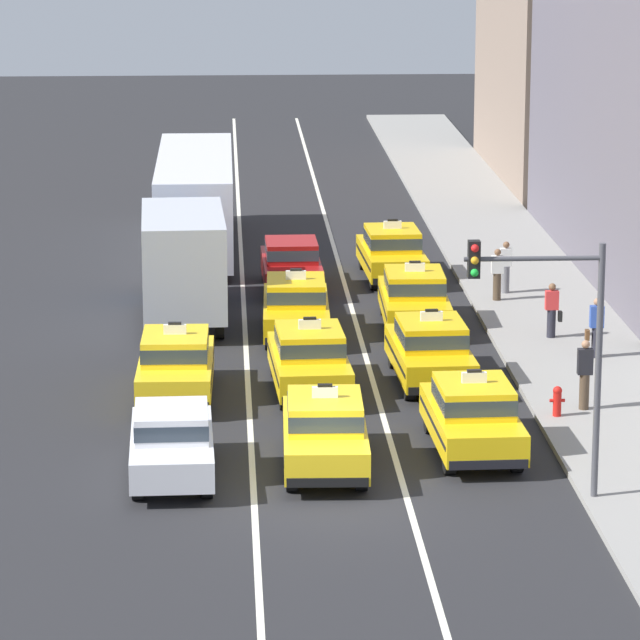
{
  "coord_description": "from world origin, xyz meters",
  "views": [
    {
      "loc": [
        -2.15,
        -37.92,
        13.09
      ],
      "look_at": [
        0.31,
        10.72,
        1.3
      ],
      "focal_mm": 108.01,
      "sensor_mm": 36.0,
      "label": 1
    }
  ],
  "objects_px": {
    "taxi_center_second": "(309,358)",
    "pedestrian_trailing": "(497,274)",
    "sedan_center_fourth": "(291,263)",
    "pedestrian_by_storefront": "(596,328)",
    "fire_hydrant": "(557,400)",
    "taxi_left_second": "(176,364)",
    "taxi_right_fourth": "(392,252)",
    "pedestrian_mid_block": "(506,267)",
    "box_truck_left_third": "(183,259)",
    "pedestrian_far_corner": "(585,374)",
    "traffic_light_pole": "(553,325)",
    "bus_left_fourth": "(195,198)",
    "sedan_left_nearest": "(172,440)",
    "taxi_right_nearest": "(473,415)",
    "pedestrian_near_crosswalk": "(552,310)",
    "taxi_center_third": "(296,306)",
    "taxi_center_nearest": "(325,431)",
    "taxi_right_third": "(414,297)",
    "taxi_right_second": "(430,350)"
  },
  "relations": [
    {
      "from": "taxi_right_nearest",
      "to": "traffic_light_pole",
      "type": "relative_size",
      "value": 0.83
    },
    {
      "from": "taxi_right_second",
      "to": "pedestrian_far_corner",
      "type": "bearing_deg",
      "value": -42.02
    },
    {
      "from": "taxi_right_third",
      "to": "pedestrian_by_storefront",
      "type": "bearing_deg",
      "value": -43.06
    },
    {
      "from": "taxi_center_nearest",
      "to": "traffic_light_pole",
      "type": "height_order",
      "value": "traffic_light_pole"
    },
    {
      "from": "sedan_left_nearest",
      "to": "pedestrian_trailing",
      "type": "bearing_deg",
      "value": 59.82
    },
    {
      "from": "taxi_center_second",
      "to": "taxi_right_third",
      "type": "bearing_deg",
      "value": 63.66
    },
    {
      "from": "taxi_right_fourth",
      "to": "pedestrian_trailing",
      "type": "height_order",
      "value": "taxi_right_fourth"
    },
    {
      "from": "bus_left_fourth",
      "to": "pedestrian_trailing",
      "type": "height_order",
      "value": "bus_left_fourth"
    },
    {
      "from": "taxi_center_nearest",
      "to": "pedestrian_by_storefront",
      "type": "xyz_separation_m",
      "value": [
        7.64,
        8.71,
        0.07
      ]
    },
    {
      "from": "fire_hydrant",
      "to": "taxi_right_fourth",
      "type": "bearing_deg",
      "value": 99.06
    },
    {
      "from": "taxi_right_nearest",
      "to": "pedestrian_mid_block",
      "type": "xyz_separation_m",
      "value": [
        3.0,
        15.48,
        0.07
      ]
    },
    {
      "from": "taxi_center_second",
      "to": "pedestrian_mid_block",
      "type": "distance_m",
      "value": 12.14
    },
    {
      "from": "bus_left_fourth",
      "to": "taxi_center_third",
      "type": "xyz_separation_m",
      "value": [
        2.94,
        -12.2,
        -0.94
      ]
    },
    {
      "from": "taxi_left_second",
      "to": "pedestrian_by_storefront",
      "type": "height_order",
      "value": "taxi_left_second"
    },
    {
      "from": "sedan_center_fourth",
      "to": "pedestrian_by_storefront",
      "type": "bearing_deg",
      "value": -49.75
    },
    {
      "from": "taxi_left_second",
      "to": "taxi_right_fourth",
      "type": "bearing_deg",
      "value": 64.04
    },
    {
      "from": "pedestrian_by_storefront",
      "to": "traffic_light_pole",
      "type": "height_order",
      "value": "traffic_light_pole"
    },
    {
      "from": "pedestrian_trailing",
      "to": "pedestrian_far_corner",
      "type": "relative_size",
      "value": 0.91
    },
    {
      "from": "pedestrian_mid_block",
      "to": "box_truck_left_third",
      "type": "bearing_deg",
      "value": -166.29
    },
    {
      "from": "sedan_center_fourth",
      "to": "pedestrian_trailing",
      "type": "distance_m",
      "value": 6.48
    },
    {
      "from": "sedan_left_nearest",
      "to": "sedan_center_fourth",
      "type": "xyz_separation_m",
      "value": [
        3.24,
        18.28,
        0.0
      ]
    },
    {
      "from": "taxi_right_nearest",
      "to": "taxi_right_third",
      "type": "xyz_separation_m",
      "value": [
        -0.15,
        11.81,
        0.0
      ]
    },
    {
      "from": "taxi_right_second",
      "to": "pedestrian_by_storefront",
      "type": "xyz_separation_m",
      "value": [
        4.58,
        1.8,
        0.07
      ]
    },
    {
      "from": "taxi_center_third",
      "to": "taxi_right_nearest",
      "type": "relative_size",
      "value": 1.0
    },
    {
      "from": "bus_left_fourth",
      "to": "pedestrian_far_corner",
      "type": "xyz_separation_m",
      "value": [
        9.55,
        -20.31,
        -0.81
      ]
    },
    {
      "from": "sedan_left_nearest",
      "to": "taxi_right_nearest",
      "type": "relative_size",
      "value": 0.94
    },
    {
      "from": "pedestrian_mid_block",
      "to": "fire_hydrant",
      "type": "distance_m",
      "value": 13.22
    },
    {
      "from": "box_truck_left_third",
      "to": "pedestrian_far_corner",
      "type": "distance_m",
      "value": 14.21
    },
    {
      "from": "bus_left_fourth",
      "to": "pedestrian_far_corner",
      "type": "distance_m",
      "value": 22.46
    },
    {
      "from": "pedestrian_by_storefront",
      "to": "fire_hydrant",
      "type": "bearing_deg",
      "value": -109.84
    },
    {
      "from": "sedan_left_nearest",
      "to": "sedan_center_fourth",
      "type": "bearing_deg",
      "value": 79.96
    },
    {
      "from": "pedestrian_far_corner",
      "to": "traffic_light_pole",
      "type": "distance_m",
      "value": 7.27
    },
    {
      "from": "sedan_center_fourth",
      "to": "pedestrian_near_crosswalk",
      "type": "bearing_deg",
      "value": -44.9
    },
    {
      "from": "taxi_center_second",
      "to": "sedan_center_fourth",
      "type": "xyz_separation_m",
      "value": [
        -0.03,
        11.63,
        -0.03
      ]
    },
    {
      "from": "taxi_left_second",
      "to": "taxi_center_nearest",
      "type": "xyz_separation_m",
      "value": [
        3.38,
        -5.85,
        0.0
      ]
    },
    {
      "from": "sedan_center_fourth",
      "to": "taxi_right_fourth",
      "type": "height_order",
      "value": "taxi_right_fourth"
    },
    {
      "from": "taxi_right_second",
      "to": "pedestrian_trailing",
      "type": "bearing_deg",
      "value": 71.3
    },
    {
      "from": "taxi_left_second",
      "to": "pedestrian_trailing",
      "type": "bearing_deg",
      "value": 46.01
    },
    {
      "from": "pedestrian_trailing",
      "to": "pedestrian_far_corner",
      "type": "distance_m",
      "value": 11.69
    },
    {
      "from": "pedestrian_by_storefront",
      "to": "fire_hydrant",
      "type": "relative_size",
      "value": 2.2
    },
    {
      "from": "taxi_right_second",
      "to": "taxi_right_fourth",
      "type": "xyz_separation_m",
      "value": [
        0.1,
        12.35,
        0.0
      ]
    },
    {
      "from": "taxi_right_fourth",
      "to": "pedestrian_mid_block",
      "type": "bearing_deg",
      "value": -40.45
    },
    {
      "from": "taxi_center_third",
      "to": "taxi_right_fourth",
      "type": "distance_m",
      "value": 8.01
    },
    {
      "from": "taxi_center_second",
      "to": "pedestrian_trailing",
      "type": "height_order",
      "value": "taxi_center_second"
    },
    {
      "from": "bus_left_fourth",
      "to": "fire_hydrant",
      "type": "bearing_deg",
      "value": -67.12
    },
    {
      "from": "bus_left_fourth",
      "to": "pedestrian_near_crosswalk",
      "type": "xyz_separation_m",
      "value": [
        9.96,
        -13.24,
        -0.91
      ]
    },
    {
      "from": "pedestrian_far_corner",
      "to": "taxi_center_third",
      "type": "bearing_deg",
      "value": 129.18
    },
    {
      "from": "pedestrian_near_crosswalk",
      "to": "traffic_light_pole",
      "type": "height_order",
      "value": "traffic_light_pole"
    },
    {
      "from": "pedestrian_near_crosswalk",
      "to": "taxi_center_third",
      "type": "bearing_deg",
      "value": 171.57
    },
    {
      "from": "bus_left_fourth",
      "to": "taxi_center_second",
      "type": "distance_m",
      "value": 18.24
    }
  ]
}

